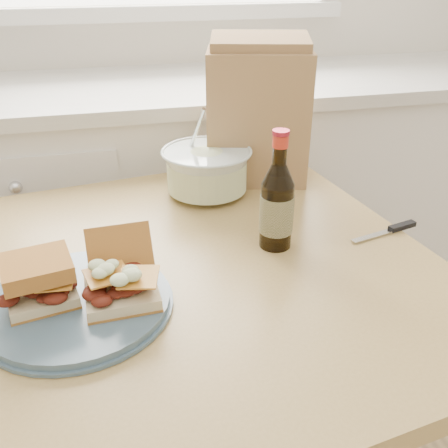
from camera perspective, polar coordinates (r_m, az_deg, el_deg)
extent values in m
cube|color=white|center=(1.86, -4.65, 1.10)|extent=(2.40, 0.60, 0.90)
cube|color=silver|center=(1.70, -5.28, 15.32)|extent=(2.50, 0.64, 0.04)
cube|color=tan|center=(0.98, -3.62, -5.65)|extent=(1.05, 1.05, 0.04)
cube|color=tan|center=(1.52, -23.77, -12.44)|extent=(0.07, 0.07, 0.73)
cube|color=tan|center=(1.65, 5.96, -6.37)|extent=(0.07, 0.07, 0.73)
cylinder|color=#465F71|center=(0.88, -16.37, -8.73)|extent=(0.31, 0.31, 0.02)
cube|color=beige|center=(0.88, -20.02, -7.68)|extent=(0.12, 0.12, 0.02)
cube|color=orange|center=(0.87, -20.38, -5.87)|extent=(0.07, 0.07, 0.00)
cube|color=#A4682B|center=(0.85, -20.62, -4.68)|extent=(0.12, 0.12, 0.03)
cube|color=beige|center=(0.85, -11.57, -7.80)|extent=(0.12, 0.11, 0.02)
cube|color=orange|center=(0.83, -11.82, -5.75)|extent=(0.07, 0.07, 0.00)
cube|color=#A4682B|center=(0.89, -11.79, -3.34)|extent=(0.11, 0.08, 0.10)
cone|color=silver|center=(1.23, -1.97, 5.87)|extent=(0.21, 0.21, 0.11)
cylinder|color=white|center=(1.23, -1.96, 5.66)|extent=(0.20, 0.20, 0.07)
torus|color=silver|center=(1.21, -2.01, 8.31)|extent=(0.22, 0.22, 0.01)
cylinder|color=silver|center=(1.22, -3.28, 10.25)|extent=(0.04, 0.09, 0.15)
cylinder|color=black|center=(1.00, 6.00, 0.97)|extent=(0.06, 0.06, 0.14)
cone|color=black|center=(0.96, 6.27, 5.68)|extent=(0.06, 0.06, 0.04)
cylinder|color=black|center=(0.94, 6.42, 8.46)|extent=(0.03, 0.03, 0.06)
cylinder|color=red|center=(0.94, 6.48, 9.39)|extent=(0.03, 0.03, 0.02)
cylinder|color=maroon|center=(0.93, 6.53, 10.36)|extent=(0.03, 0.03, 0.01)
cylinder|color=#313B1D|center=(1.00, 6.02, 1.24)|extent=(0.07, 0.07, 0.08)
cube|color=silver|center=(1.10, 16.86, -1.23)|extent=(0.12, 0.04, 0.00)
cube|color=black|center=(1.15, 19.69, -0.23)|extent=(0.07, 0.03, 0.01)
cube|color=#AB8453|center=(1.30, 3.87, 12.11)|extent=(0.29, 0.22, 0.33)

